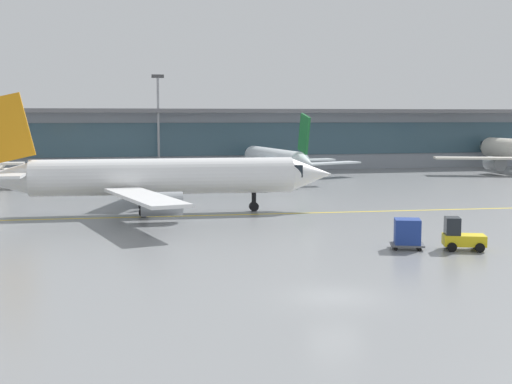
% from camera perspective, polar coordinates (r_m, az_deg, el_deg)
% --- Properties ---
extents(ground_plane, '(400.00, 400.00, 0.00)m').
position_cam_1_polar(ground_plane, '(33.61, 6.46, -8.47)').
color(ground_plane, gray).
extents(taxiway_centreline_stripe, '(109.88, 5.83, 0.01)m').
position_cam_1_polar(taxiway_centreline_stripe, '(60.10, -7.24, -1.97)').
color(taxiway_centreline_stripe, yellow).
rests_on(taxiway_centreline_stripe, ground_plane).
extents(terminal_concourse, '(194.09, 11.00, 9.60)m').
position_cam_1_polar(terminal_concourse, '(111.28, -7.19, 4.30)').
color(terminal_concourse, '#8C939E').
rests_on(terminal_concourse, ground_plane).
extents(gate_airplane_2, '(24.85, 26.83, 8.88)m').
position_cam_1_polar(gate_airplane_2, '(95.61, 1.58, 2.69)').
color(gate_airplane_2, white).
rests_on(gate_airplane_2, ground_plane).
extents(taxiing_regional_jet, '(31.61, 29.38, 10.47)m').
position_cam_1_polar(taxiing_regional_jet, '(61.71, -7.84, 1.16)').
color(taxiing_regional_jet, white).
rests_on(taxiing_regional_jet, ground_plane).
extents(baggage_tug, '(2.92, 2.29, 2.10)m').
position_cam_1_polar(baggage_tug, '(46.46, 16.29, -3.47)').
color(baggage_tug, yellow).
rests_on(baggage_tug, ground_plane).
extents(cargo_dolly_lead, '(2.51, 2.20, 1.94)m').
position_cam_1_polar(cargo_dolly_lead, '(45.98, 12.20, -3.25)').
color(cargo_dolly_lead, '#595B60').
rests_on(cargo_dolly_lead, ground_plane).
extents(apron_light_mast_1, '(1.80, 0.36, 14.55)m').
position_cam_1_polar(apron_light_mast_1, '(104.61, -7.94, 5.84)').
color(apron_light_mast_1, gray).
rests_on(apron_light_mast_1, ground_plane).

